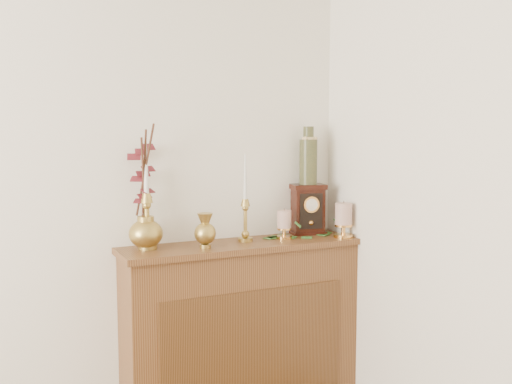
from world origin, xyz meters
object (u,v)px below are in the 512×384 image
ceramic_vase (308,158)px  bud_vase (205,231)px  candlestick_center (245,213)px  ginger_jar (143,193)px  mantel_clock (308,210)px  candlestick_left (147,212)px

ceramic_vase → bud_vase: bearing=-168.1°
candlestick_center → ginger_jar: 0.53m
mantel_clock → ceramic_vase: ceramic_vase is taller
candlestick_center → ceramic_vase: bearing=8.1°
bud_vase → candlestick_center: bearing=17.7°
bud_vase → mantel_clock: 0.66m
candlestick_center → mantel_clock: 0.40m
mantel_clock → ceramic_vase: (0.00, 0.00, 0.28)m
bud_vase → mantel_clock: mantel_clock is taller
ceramic_vase → ginger_jar: bearing=-180.0°
candlestick_center → ceramic_vase: size_ratio=1.43×
ginger_jar → ceramic_vase: 0.92m
candlestick_center → bud_vase: size_ratio=2.63×
candlestick_center → ginger_jar: bearing=173.6°
candlestick_left → ceramic_vase: bearing=2.3°
mantel_clock → ceramic_vase: bearing=90.0°
bud_vase → ceramic_vase: (0.64, 0.14, 0.33)m
candlestick_left → ceramic_vase: (0.90, 0.04, 0.23)m
candlestick_left → ginger_jar: size_ratio=0.92×
candlestick_left → candlestick_center: 0.50m
ginger_jar → bud_vase: bearing=-27.4°
mantel_clock → ceramic_vase: 0.28m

